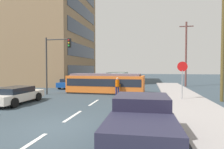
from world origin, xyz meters
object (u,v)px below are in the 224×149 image
at_px(traffic_light_mast, 56,55).
at_px(utility_pole_mid, 186,53).
at_px(city_bus, 118,78).
at_px(streetcar_tram, 106,83).
at_px(utility_pole_near, 223,43).
at_px(stop_sign, 182,72).
at_px(pickup_truck_parked, 142,119).
at_px(parked_sedan_mid, 16,95).
at_px(parked_sedan_far, 71,83).
at_px(pedestrian_crossing, 117,86).

bearing_deg(traffic_light_mast, utility_pole_mid, 38.32).
height_order(city_bus, utility_pole_mid, utility_pole_mid).
distance_m(streetcar_tram, utility_pole_near, 10.64).
relative_size(traffic_light_mast, utility_pole_mid, 0.62).
relative_size(streetcar_tram, stop_sign, 2.64).
distance_m(pickup_truck_parked, stop_sign, 9.51).
distance_m(parked_sedan_mid, stop_sign, 12.38).
relative_size(parked_sedan_far, utility_pole_mid, 0.50).
height_order(city_bus, parked_sedan_mid, city_bus).
xyz_separation_m(pedestrian_crossing, parked_sedan_mid, (-6.52, -4.96, -0.32)).
relative_size(parked_sedan_mid, parked_sedan_far, 1.02).
xyz_separation_m(pickup_truck_parked, utility_pole_near, (5.70, 9.22, 3.61)).
relative_size(parked_sedan_mid, utility_pole_mid, 0.51).
xyz_separation_m(pedestrian_crossing, stop_sign, (5.29, -1.57, 1.25)).
distance_m(city_bus, pickup_truck_parked, 22.57).
xyz_separation_m(city_bus, utility_pole_mid, (9.51, -1.19, 3.47)).
distance_m(city_bus, traffic_light_mast, 12.83).
bearing_deg(streetcar_tram, pedestrian_crossing, -49.43).
height_order(city_bus, stop_sign, stop_sign).
bearing_deg(utility_pole_mid, streetcar_tram, -136.27).
xyz_separation_m(pedestrian_crossing, utility_pole_mid, (7.72, 10.42, 3.58)).
relative_size(pedestrian_crossing, stop_sign, 0.58).
height_order(stop_sign, traffic_light_mast, traffic_light_mast).
bearing_deg(traffic_light_mast, utility_pole_near, -4.31).
relative_size(parked_sedan_far, stop_sign, 1.51).
bearing_deg(pedestrian_crossing, utility_pole_near, -9.22).
height_order(parked_sedan_mid, parked_sedan_far, same).
bearing_deg(streetcar_tram, utility_pole_near, -17.32).
xyz_separation_m(pickup_truck_parked, parked_sedan_far, (-9.30, 16.18, -0.17)).
height_order(pickup_truck_parked, utility_pole_mid, utility_pole_mid).
bearing_deg(utility_pole_near, pedestrian_crossing, 170.78).
relative_size(pickup_truck_parked, parked_sedan_mid, 1.13).
height_order(pedestrian_crossing, parked_sedan_far, pedestrian_crossing).
distance_m(streetcar_tram, city_bus, 9.95).
distance_m(parked_sedan_mid, utility_pole_near, 15.62).
height_order(pickup_truck_parked, traffic_light_mast, traffic_light_mast).
bearing_deg(parked_sedan_far, pickup_truck_parked, -60.11).
xyz_separation_m(city_bus, stop_sign, (7.08, -13.18, 1.14)).
bearing_deg(pickup_truck_parked, pedestrian_crossing, 103.29).
bearing_deg(utility_pole_near, traffic_light_mast, 175.69).
distance_m(pedestrian_crossing, pickup_truck_parked, 10.84).
relative_size(city_bus, parked_sedan_far, 1.21).
xyz_separation_m(streetcar_tram, parked_sedan_far, (-5.38, 3.96, -0.39)).
bearing_deg(stop_sign, pedestrian_crossing, 163.49).
xyz_separation_m(utility_pole_near, utility_pole_mid, (-0.47, 11.75, 0.12)).
bearing_deg(traffic_light_mast, pedestrian_crossing, 2.69).
relative_size(streetcar_tram, pickup_truck_parked, 1.51).
bearing_deg(pedestrian_crossing, stop_sign, -16.51).
distance_m(city_bus, parked_sedan_far, 7.82).
distance_m(pedestrian_crossing, utility_pole_near, 8.99).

